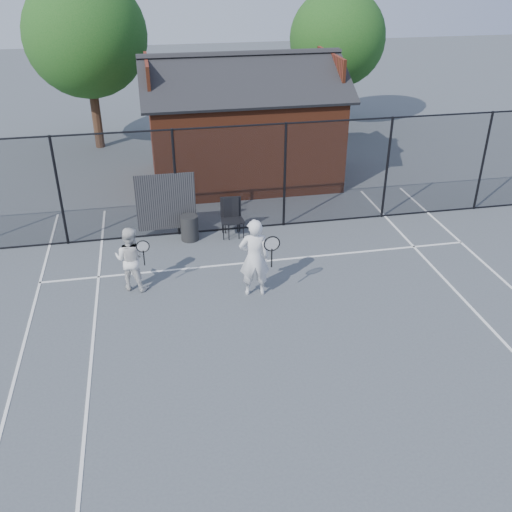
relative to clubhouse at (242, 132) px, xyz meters
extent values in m
plane|color=#4A5055|center=(-0.50, -9.00, -1.61)|extent=(80.00, 80.00, 0.00)
cube|color=white|center=(-0.50, -6.00, -1.60)|extent=(11.00, 0.06, 0.01)
cube|color=white|center=(-4.61, -11.00, -1.60)|extent=(0.06, 18.00, 0.01)
cube|color=white|center=(-0.50, -6.15, -1.60)|extent=(0.06, 0.30, 0.01)
cylinder|color=black|center=(-5.50, -4.00, -0.11)|extent=(0.07, 0.07, 3.00)
cylinder|color=black|center=(-2.50, -4.00, -0.11)|extent=(0.07, 0.07, 3.00)
cylinder|color=black|center=(0.50, -4.00, -0.11)|extent=(0.07, 0.07, 3.00)
cylinder|color=black|center=(3.50, -4.00, -0.11)|extent=(0.07, 0.07, 3.00)
cylinder|color=black|center=(6.50, -4.00, -0.11)|extent=(0.07, 0.07, 3.00)
cylinder|color=black|center=(-0.50, -4.00, 1.36)|extent=(22.00, 0.04, 0.04)
cylinder|color=black|center=(-0.50, -4.00, -1.58)|extent=(22.00, 0.04, 0.04)
cube|color=black|center=(-0.50, -4.00, -0.11)|extent=(22.00, 3.00, 0.01)
cube|color=black|center=(-2.80, -4.02, -0.61)|extent=(1.60, 0.04, 1.60)
cube|color=maroon|center=(0.00, 0.00, -0.11)|extent=(6.00, 4.00, 3.00)
cube|color=black|center=(0.00, -1.00, 1.92)|extent=(6.50, 2.36, 1.32)
cube|color=black|center=(0.00, 1.00, 1.92)|extent=(6.50, 2.36, 1.32)
cube|color=maroon|center=(-2.95, 0.00, 1.92)|extent=(0.10, 2.80, 1.06)
cube|color=maroon|center=(2.95, 0.00, 1.92)|extent=(0.10, 2.80, 1.06)
cylinder|color=#372416|center=(-5.00, 4.50, -0.35)|extent=(0.36, 0.36, 2.52)
sphere|color=#174A15|center=(-5.00, 4.50, 2.59)|extent=(4.48, 4.48, 4.48)
cylinder|color=#372416|center=(5.00, 5.50, -0.49)|extent=(0.36, 0.36, 2.23)
sphere|color=#174A15|center=(5.00, 5.50, 2.11)|extent=(3.97, 3.97, 3.97)
imported|color=white|center=(-1.03, -7.45, -0.66)|extent=(0.73, 0.53, 1.89)
torus|color=black|center=(-0.71, -7.82, -0.15)|extent=(0.37, 0.03, 0.37)
cylinder|color=black|center=(-0.71, -7.82, -0.50)|extent=(0.04, 0.04, 0.45)
imported|color=white|center=(-3.77, -6.65, -0.83)|extent=(0.92, 0.83, 1.56)
torus|color=black|center=(-3.46, -6.96, -0.38)|extent=(0.31, 0.02, 0.31)
cylinder|color=black|center=(-3.46, -6.96, -0.67)|extent=(0.03, 0.03, 0.37)
cube|color=black|center=(-1.10, -4.40, -1.08)|extent=(0.55, 0.57, 1.06)
cube|color=black|center=(-1.00, -4.40, -1.09)|extent=(0.54, 0.56, 1.04)
cylinder|color=black|center=(-2.23, -4.40, -1.26)|extent=(0.57, 0.57, 0.70)
camera|label=1|loc=(-3.14, -18.44, 5.50)|focal=40.00mm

